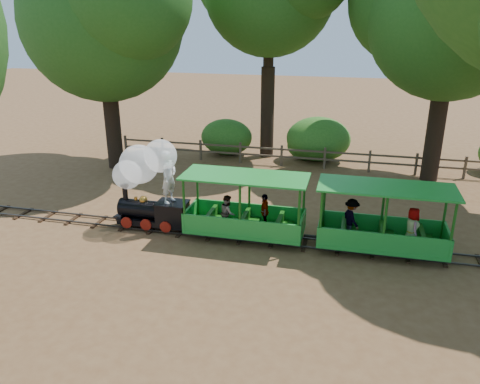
% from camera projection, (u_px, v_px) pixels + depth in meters
% --- Properties ---
extents(ground, '(90.00, 90.00, 0.00)m').
position_uv_depth(ground, '(273.00, 241.00, 14.63)').
color(ground, brown).
rests_on(ground, ground).
extents(track, '(22.00, 1.00, 0.10)m').
position_uv_depth(track, '(273.00, 239.00, 14.60)').
color(track, '#3F3D3A').
rests_on(track, ground).
extents(locomotive, '(2.67, 1.26, 3.07)m').
position_uv_depth(locomotive, '(146.00, 178.00, 15.02)').
color(locomotive, black).
rests_on(locomotive, ground).
extents(carriage_front, '(3.83, 1.57, 1.99)m').
position_uv_depth(carriage_front, '(244.00, 215.00, 14.52)').
color(carriage_front, green).
rests_on(carriage_front, track).
extents(carriage_rear, '(3.83, 1.57, 1.99)m').
position_uv_depth(carriage_rear, '(380.00, 228.00, 13.63)').
color(carriage_rear, green).
rests_on(carriage_rear, track).
extents(oak_nw, '(8.54, 7.52, 9.91)m').
position_uv_depth(oak_nw, '(102.00, 11.00, 19.69)').
color(oak_nw, '#2D2116').
rests_on(oak_nw, ground).
extents(oak_ne, '(8.01, 7.04, 9.80)m').
position_uv_depth(oak_ne, '(452.00, 8.00, 17.90)').
color(oak_ne, '#2D2116').
rests_on(oak_ne, ground).
extents(fence, '(18.10, 0.10, 1.00)m').
position_uv_depth(fence, '(303.00, 155.00, 21.71)').
color(fence, brown).
rests_on(fence, ground).
extents(shrub_west, '(2.62, 2.01, 1.81)m').
position_uv_depth(shrub_west, '(227.00, 137.00, 23.68)').
color(shrub_west, '#2D6B1E').
rests_on(shrub_west, ground).
extents(shrub_mid_w, '(3.09, 2.38, 2.14)m').
position_uv_depth(shrub_mid_w, '(318.00, 139.00, 22.59)').
color(shrub_mid_w, '#2D6B1E').
rests_on(shrub_mid_w, ground).
extents(shrub_mid_e, '(1.98, 1.53, 1.37)m').
position_uv_depth(shrub_mid_e, '(307.00, 146.00, 22.84)').
color(shrub_mid_e, '#2D6B1E').
rests_on(shrub_mid_e, ground).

